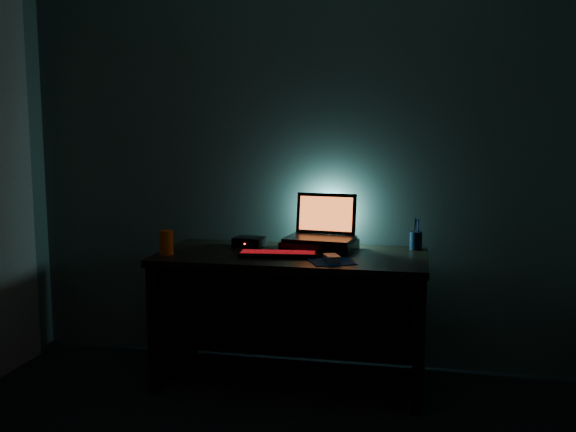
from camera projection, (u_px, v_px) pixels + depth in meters
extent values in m
cube|color=#4A544F|center=(304.00, 161.00, 3.90)|extent=(3.50, 0.00, 2.50)
cube|color=black|center=(292.00, 257.00, 3.60)|extent=(1.50, 0.70, 0.04)
cube|color=black|center=(174.00, 315.00, 3.79)|extent=(0.06, 0.64, 0.71)
cube|color=black|center=(419.00, 329.00, 3.51)|extent=(0.06, 0.64, 0.71)
cube|color=black|center=(302.00, 306.00, 3.97)|extent=(1.38, 0.02, 0.65)
cube|color=black|center=(320.00, 245.00, 3.68)|extent=(0.43, 0.35, 0.06)
cube|color=black|center=(320.00, 239.00, 3.68)|extent=(0.41, 0.31, 0.02)
cube|color=black|center=(326.00, 214.00, 3.78)|extent=(0.36, 0.09, 0.24)
cube|color=#FF5A1A|center=(326.00, 214.00, 3.77)|extent=(0.32, 0.07, 0.20)
cube|color=black|center=(278.00, 254.00, 3.52)|extent=(0.44, 0.18, 0.02)
cube|color=#C3060D|center=(278.00, 252.00, 3.51)|extent=(0.42, 0.16, 0.00)
cube|color=navy|center=(332.00, 262.00, 3.36)|extent=(0.28, 0.27, 0.00)
cube|color=gray|center=(332.00, 258.00, 3.36)|extent=(0.11, 0.13, 0.03)
cylinder|color=black|center=(416.00, 241.00, 3.71)|extent=(0.09, 0.09, 0.10)
cylinder|color=#F85A0D|center=(166.00, 242.00, 3.56)|extent=(0.10, 0.10, 0.14)
cube|color=black|center=(249.00, 242.00, 3.80)|extent=(0.19, 0.16, 0.06)
sphere|color=#FF0C07|center=(245.00, 244.00, 3.74)|extent=(0.01, 0.01, 0.01)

